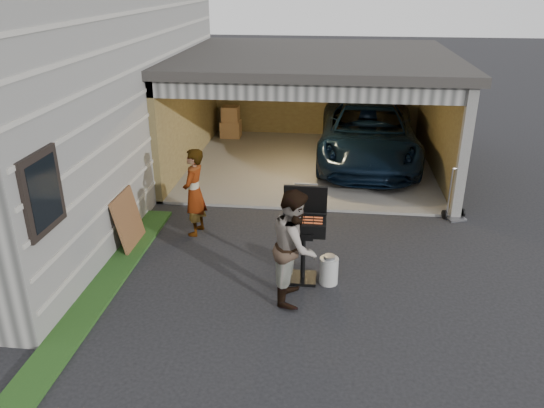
{
  "coord_description": "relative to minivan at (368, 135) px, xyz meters",
  "views": [
    {
      "loc": [
        1.26,
        -6.86,
        4.61
      ],
      "look_at": [
        0.34,
        1.13,
        1.15
      ],
      "focal_mm": 35.0,
      "sensor_mm": 36.0,
      "label": 1
    }
  ],
  "objects": [
    {
      "name": "hand_truck",
      "position": [
        1.66,
        -3.43,
        -0.53
      ],
      "size": [
        0.5,
        0.45,
        1.11
      ],
      "rotation": [
        0.0,
        0.0,
        0.36
      ],
      "color": "slate",
      "rests_on": "ground"
    },
    {
      "name": "man",
      "position": [
        -1.42,
        -6.73,
        0.15
      ],
      "size": [
        0.7,
        0.89,
        1.79
      ],
      "primitive_type": "imported",
      "rotation": [
        0.0,
        0.0,
        1.55
      ],
      "color": "#44241A",
      "rests_on": "ground"
    },
    {
      "name": "garage",
      "position": [
        -1.46,
        -0.11,
        1.12
      ],
      "size": [
        6.8,
        6.3,
        2.9
      ],
      "color": "#605E59",
      "rests_on": "ground"
    },
    {
      "name": "bbq_grill",
      "position": [
        -1.32,
        -6.16,
        0.18
      ],
      "size": [
        0.7,
        0.61,
        1.56
      ],
      "color": "black",
      "rests_on": "ground"
    },
    {
      "name": "minivan",
      "position": [
        0.0,
        0.0,
        0.0
      ],
      "size": [
        2.6,
        5.44,
        1.5
      ],
      "primitive_type": "imported",
      "rotation": [
        0.0,
        0.0,
        -0.02
      ],
      "color": "black",
      "rests_on": "ground"
    },
    {
      "name": "groundcover_strip",
      "position": [
        -4.47,
        -7.9,
        -0.72
      ],
      "size": [
        0.5,
        8.0,
        0.06
      ],
      "primitive_type": "cube",
      "color": "#193814",
      "rests_on": "ground"
    },
    {
      "name": "woman",
      "position": [
        -3.48,
        -4.7,
        0.11
      ],
      "size": [
        0.48,
        0.67,
        1.71
      ],
      "primitive_type": "imported",
      "rotation": [
        0.0,
        0.0,
        -1.69
      ],
      "color": "silver",
      "rests_on": "ground"
    },
    {
      "name": "propane_tank",
      "position": [
        -0.89,
        -6.25,
        -0.52
      ],
      "size": [
        0.35,
        0.35,
        0.45
      ],
      "primitive_type": "cylinder",
      "rotation": [
        0.0,
        0.0,
        0.18
      ],
      "color": "#B3B3AF",
      "rests_on": "ground"
    },
    {
      "name": "ground",
      "position": [
        -2.22,
        -6.9,
        -0.75
      ],
      "size": [
        80.0,
        80.0,
        0.0
      ],
      "primitive_type": "plane",
      "color": "black",
      "rests_on": "ground"
    },
    {
      "name": "plywood_panel",
      "position": [
        -4.56,
        -5.37,
        -0.23
      ],
      "size": [
        0.26,
        0.94,
        1.03
      ],
      "primitive_type": "cube",
      "rotation": [
        0.0,
        -0.21,
        0.0
      ],
      "color": "brown",
      "rests_on": "ground"
    }
  ]
}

